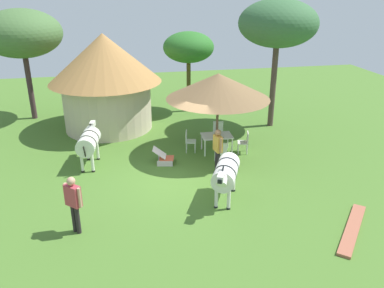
{
  "coord_description": "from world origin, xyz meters",
  "views": [
    {
      "loc": [
        -1.9,
        -12.51,
        6.58
      ],
      "look_at": [
        0.7,
        0.73,
        1.0
      ],
      "focal_mm": 36.84,
      "sensor_mm": 36.0,
      "label": 1
    }
  ],
  "objects_px": {
    "patio_chair_east_end": "(221,151)",
    "striped_lounge_chair": "(164,157)",
    "acacia_tree_far_lawn": "(21,34)",
    "patio_dining_table": "(217,137)",
    "patio_chair_west_end": "(218,130)",
    "acacia_tree_right_background": "(189,48)",
    "zebra_nearest_camera": "(226,173)",
    "standing_watcher": "(73,200)",
    "thatched_hut": "(106,77)",
    "zebra_by_umbrella": "(89,141)",
    "patio_chair_near_hut": "(245,141)",
    "guest_beside_umbrella": "(218,147)",
    "acacia_tree_left_background": "(278,24)",
    "shade_umbrella": "(218,86)",
    "patio_chair_near_lawn": "(189,140)"
  },
  "relations": [
    {
      "from": "patio_dining_table",
      "to": "acacia_tree_far_lawn",
      "type": "height_order",
      "value": "acacia_tree_far_lawn"
    },
    {
      "from": "thatched_hut",
      "to": "patio_dining_table",
      "type": "bearing_deg",
      "value": -41.61
    },
    {
      "from": "patio_chair_east_end",
      "to": "acacia_tree_right_background",
      "type": "bearing_deg",
      "value": 95.99
    },
    {
      "from": "thatched_hut",
      "to": "acacia_tree_right_background",
      "type": "distance_m",
      "value": 4.78
    },
    {
      "from": "patio_chair_east_end",
      "to": "patio_chair_near_hut",
      "type": "bearing_deg",
      "value": 40.42
    },
    {
      "from": "thatched_hut",
      "to": "guest_beside_umbrella",
      "type": "relative_size",
      "value": 3.09
    },
    {
      "from": "patio_chair_west_end",
      "to": "acacia_tree_right_background",
      "type": "xyz_separation_m",
      "value": [
        -0.43,
        4.69,
        2.89
      ]
    },
    {
      "from": "acacia_tree_left_background",
      "to": "acacia_tree_far_lawn",
      "type": "relative_size",
      "value": 1.09
    },
    {
      "from": "zebra_nearest_camera",
      "to": "patio_chair_east_end",
      "type": "bearing_deg",
      "value": -78.01
    },
    {
      "from": "patio_chair_west_end",
      "to": "zebra_nearest_camera",
      "type": "xyz_separation_m",
      "value": [
        -1.05,
        -4.95,
        0.45
      ]
    },
    {
      "from": "patio_chair_east_end",
      "to": "striped_lounge_chair",
      "type": "xyz_separation_m",
      "value": [
        -2.17,
        0.44,
        -0.26
      ]
    },
    {
      "from": "patio_chair_near_lawn",
      "to": "guest_beside_umbrella",
      "type": "bearing_deg",
      "value": 31.97
    },
    {
      "from": "thatched_hut",
      "to": "acacia_tree_far_lawn",
      "type": "xyz_separation_m",
      "value": [
        -3.83,
        2.22,
        1.77
      ]
    },
    {
      "from": "patio_chair_near_lawn",
      "to": "striped_lounge_chair",
      "type": "xyz_separation_m",
      "value": [
        -1.18,
        -0.98,
        -0.26
      ]
    },
    {
      "from": "patio_dining_table",
      "to": "acacia_tree_right_background",
      "type": "xyz_separation_m",
      "value": [
        -0.09,
        5.79,
        2.76
      ]
    },
    {
      "from": "acacia_tree_left_background",
      "to": "acacia_tree_far_lawn",
      "type": "bearing_deg",
      "value": 163.61
    },
    {
      "from": "zebra_nearest_camera",
      "to": "acacia_tree_right_background",
      "type": "distance_m",
      "value": 9.96
    },
    {
      "from": "patio_chair_near_lawn",
      "to": "zebra_by_umbrella",
      "type": "height_order",
      "value": "zebra_by_umbrella"
    },
    {
      "from": "acacia_tree_far_lawn",
      "to": "patio_dining_table",
      "type": "bearing_deg",
      "value": -36.68
    },
    {
      "from": "patio_dining_table",
      "to": "striped_lounge_chair",
      "type": "height_order",
      "value": "patio_dining_table"
    },
    {
      "from": "zebra_nearest_camera",
      "to": "standing_watcher",
      "type": "bearing_deg",
      "value": 35.45
    },
    {
      "from": "thatched_hut",
      "to": "shade_umbrella",
      "type": "bearing_deg",
      "value": -41.61
    },
    {
      "from": "guest_beside_umbrella",
      "to": "thatched_hut",
      "type": "bearing_deg",
      "value": 25.77
    },
    {
      "from": "striped_lounge_chair",
      "to": "thatched_hut",
      "type": "bearing_deg",
      "value": -144.04
    },
    {
      "from": "striped_lounge_chair",
      "to": "zebra_by_umbrella",
      "type": "distance_m",
      "value": 2.91
    },
    {
      "from": "patio_dining_table",
      "to": "standing_watcher",
      "type": "distance_m",
      "value": 7.13
    },
    {
      "from": "patio_chair_west_end",
      "to": "standing_watcher",
      "type": "bearing_deg",
      "value": 63.24
    },
    {
      "from": "acacia_tree_right_background",
      "to": "standing_watcher",
      "type": "bearing_deg",
      "value": -116.28
    },
    {
      "from": "zebra_nearest_camera",
      "to": "acacia_tree_left_background",
      "type": "distance_m",
      "value": 8.63
    },
    {
      "from": "shade_umbrella",
      "to": "patio_chair_near_hut",
      "type": "relative_size",
      "value": 4.57
    },
    {
      "from": "patio_chair_near_hut",
      "to": "guest_beside_umbrella",
      "type": "xyz_separation_m",
      "value": [
        -1.55,
        -1.49,
        0.49
      ]
    },
    {
      "from": "thatched_hut",
      "to": "striped_lounge_chair",
      "type": "distance_m",
      "value": 5.5
    },
    {
      "from": "acacia_tree_left_background",
      "to": "acacia_tree_right_background",
      "type": "distance_m",
      "value": 4.9
    },
    {
      "from": "patio_chair_near_lawn",
      "to": "guest_beside_umbrella",
      "type": "relative_size",
      "value": 0.54
    },
    {
      "from": "thatched_hut",
      "to": "patio_chair_west_end",
      "type": "distance_m",
      "value": 5.8
    },
    {
      "from": "thatched_hut",
      "to": "acacia_tree_left_background",
      "type": "distance_m",
      "value": 8.22
    },
    {
      "from": "thatched_hut",
      "to": "patio_chair_near_lawn",
      "type": "bearing_deg",
      "value": -48.03
    },
    {
      "from": "patio_chair_west_end",
      "to": "zebra_nearest_camera",
      "type": "height_order",
      "value": "zebra_nearest_camera"
    },
    {
      "from": "acacia_tree_right_background",
      "to": "patio_chair_near_lawn",
      "type": "bearing_deg",
      "value": -100.65
    },
    {
      "from": "patio_chair_east_end",
      "to": "acacia_tree_right_background",
      "type": "xyz_separation_m",
      "value": [
        0.04,
        6.94,
        2.89
      ]
    },
    {
      "from": "thatched_hut",
      "to": "zebra_by_umbrella",
      "type": "bearing_deg",
      "value": -99.83
    },
    {
      "from": "patio_chair_west_end",
      "to": "guest_beside_umbrella",
      "type": "bearing_deg",
      "value": 92.13
    },
    {
      "from": "shade_umbrella",
      "to": "acacia_tree_far_lawn",
      "type": "xyz_separation_m",
      "value": [
        -8.19,
        6.1,
        1.46
      ]
    },
    {
      "from": "striped_lounge_chair",
      "to": "zebra_by_umbrella",
      "type": "bearing_deg",
      "value": -86.67
    },
    {
      "from": "patio_chair_near_lawn",
      "to": "acacia_tree_right_background",
      "type": "relative_size",
      "value": 0.21
    },
    {
      "from": "patio_chair_east_end",
      "to": "acacia_tree_right_background",
      "type": "relative_size",
      "value": 0.21
    },
    {
      "from": "shade_umbrella",
      "to": "standing_watcher",
      "type": "relative_size",
      "value": 2.37
    },
    {
      "from": "striped_lounge_chair",
      "to": "acacia_tree_left_background",
      "type": "bearing_deg",
      "value": 132.34
    },
    {
      "from": "patio_dining_table",
      "to": "striped_lounge_chair",
      "type": "xyz_separation_m",
      "value": [
        -2.3,
        -0.71,
        -0.39
      ]
    },
    {
      "from": "patio_chair_east_end",
      "to": "zebra_nearest_camera",
      "type": "xyz_separation_m",
      "value": [
        -0.58,
        -2.69,
        0.45
      ]
    }
  ]
}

